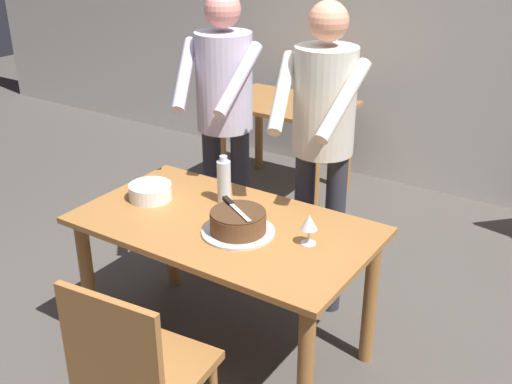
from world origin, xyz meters
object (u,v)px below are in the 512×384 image
object	(u,v)px
person_cutting_cake	(323,130)
water_bottle	(224,181)
wine_glass_near	(309,223)
person_standing_beside	(224,108)
background_table	(285,122)
plate_stack	(150,192)
cake_knife	(231,204)
main_dining_table	(225,245)
cake_on_platter	(238,223)
chair_near_side	(137,369)

from	to	relation	value
person_cutting_cake	water_bottle	bearing A→B (deg)	-127.38
wine_glass_near	water_bottle	world-z (taller)	water_bottle
person_standing_beside	background_table	bearing A→B (deg)	104.94
person_cutting_cake	person_standing_beside	size ratio (longest dim) A/B	1.00
plate_stack	wine_glass_near	world-z (taller)	wine_glass_near
cake_knife	wine_glass_near	distance (m)	0.39
main_dining_table	background_table	size ratio (longest dim) A/B	1.42
person_standing_beside	cake_knife	bearing A→B (deg)	-52.10
cake_on_platter	person_cutting_cake	size ratio (longest dim) A/B	0.20
person_standing_beside	chair_near_side	size ratio (longest dim) A/B	1.91
main_dining_table	plate_stack	distance (m)	0.50
cake_knife	chair_near_side	world-z (taller)	chair_near_side
chair_near_side	wine_glass_near	bearing A→B (deg)	70.36
cake_on_platter	person_cutting_cake	world-z (taller)	person_cutting_cake
wine_glass_near	person_cutting_cake	distance (m)	0.66
main_dining_table	person_standing_beside	xyz separation A→B (m)	(-0.46, 0.64, 0.45)
water_bottle	person_cutting_cake	world-z (taller)	person_cutting_cake
main_dining_table	cake_on_platter	bearing A→B (deg)	-22.84
cake_on_platter	wine_glass_near	size ratio (longest dim) A/B	2.36
cake_on_platter	cake_knife	xyz separation A→B (m)	(-0.06, 0.04, 0.06)
person_standing_beside	background_table	distance (m)	1.41
plate_stack	background_table	distance (m)	1.95
cake_knife	wine_glass_near	xyz separation A→B (m)	(0.38, 0.05, -0.01)
cake_knife	person_cutting_cake	distance (m)	0.67
water_bottle	person_standing_beside	bearing A→B (deg)	125.38
cake_on_platter	background_table	distance (m)	2.18
cake_on_platter	main_dining_table	bearing A→B (deg)	157.16
cake_on_platter	water_bottle	xyz separation A→B (m)	(-0.25, 0.24, 0.06)
plate_stack	person_cutting_cake	size ratio (longest dim) A/B	0.13
chair_near_side	background_table	world-z (taller)	chair_near_side
main_dining_table	person_cutting_cake	xyz separation A→B (m)	(0.19, 0.61, 0.45)
cake_knife	background_table	bearing A→B (deg)	113.79
wine_glass_near	person_cutting_cake	size ratio (longest dim) A/B	0.08
cake_on_platter	water_bottle	bearing A→B (deg)	136.49
cake_on_platter	chair_near_side	xyz separation A→B (m)	(0.03, -0.73, -0.31)
main_dining_table	cake_on_platter	world-z (taller)	cake_on_platter
person_standing_beside	chair_near_side	bearing A→B (deg)	-67.18
wine_glass_near	water_bottle	xyz separation A→B (m)	(-0.57, 0.15, 0.01)
water_bottle	plate_stack	bearing A→B (deg)	-151.94
wine_glass_near	person_standing_beside	xyz separation A→B (m)	(-0.89, 0.60, 0.22)
cake_knife	water_bottle	xyz separation A→B (m)	(-0.19, 0.20, -0.00)
person_cutting_cake	person_standing_beside	distance (m)	0.65
chair_near_side	water_bottle	bearing A→B (deg)	105.89
plate_stack	water_bottle	world-z (taller)	water_bottle
cake_knife	water_bottle	world-z (taller)	water_bottle
cake_knife	background_table	xyz separation A→B (m)	(-0.85, 1.93, -0.29)
cake_on_platter	background_table	world-z (taller)	cake_on_platter
cake_knife	person_standing_beside	size ratio (longest dim) A/B	0.14
cake_knife	person_cutting_cake	xyz separation A→B (m)	(0.14, 0.63, 0.21)
chair_near_side	background_table	distance (m)	2.86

